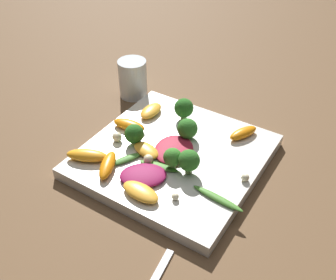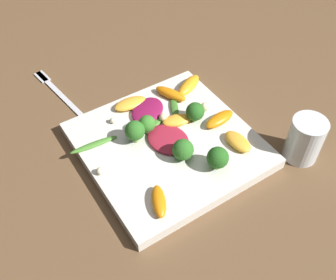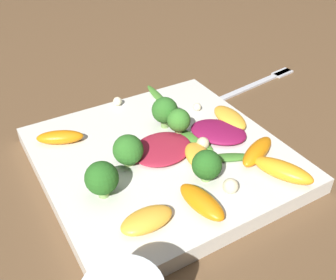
# 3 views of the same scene
# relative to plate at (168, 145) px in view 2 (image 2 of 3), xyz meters

# --- Properties ---
(ground_plane) EXTENTS (2.40, 2.40, 0.00)m
(ground_plane) POSITION_rel_plate_xyz_m (0.00, 0.00, -0.01)
(ground_plane) COLOR brown
(plate) EXTENTS (0.31, 0.31, 0.02)m
(plate) POSITION_rel_plate_xyz_m (0.00, 0.00, 0.00)
(plate) COLOR silver
(plate) RESTS_ON ground_plane
(drinking_glass) EXTENTS (0.06, 0.06, 0.09)m
(drinking_glass) POSITION_rel_plate_xyz_m (0.20, -0.15, 0.03)
(drinking_glass) COLOR white
(drinking_glass) RESTS_ON ground_plane
(fork) EXTENTS (0.04, 0.19, 0.01)m
(fork) POSITION_rel_plate_xyz_m (-0.12, 0.29, -0.01)
(fork) COLOR silver
(fork) RESTS_ON ground_plane
(radicchio_leaf_0) EXTENTS (0.10, 0.09, 0.01)m
(radicchio_leaf_0) POSITION_rel_plate_xyz_m (0.01, 0.09, 0.02)
(radicchio_leaf_0) COLOR maroon
(radicchio_leaf_0) RESTS_ON plate
(radicchio_leaf_1) EXTENTS (0.09, 0.10, 0.01)m
(radicchio_leaf_1) POSITION_rel_plate_xyz_m (-0.00, -0.00, 0.02)
(radicchio_leaf_1) COLOR maroon
(radicchio_leaf_1) RESTS_ON plate
(orange_segment_0) EXTENTS (0.03, 0.06, 0.02)m
(orange_segment_0) POSITION_rel_plate_xyz_m (0.10, -0.08, 0.02)
(orange_segment_0) COLOR #FCAD33
(orange_segment_0) RESTS_ON plate
(orange_segment_1) EXTENTS (0.06, 0.05, 0.01)m
(orange_segment_1) POSITION_rel_plate_xyz_m (0.04, 0.03, 0.02)
(orange_segment_1) COLOR #FCAD33
(orange_segment_1) RESTS_ON plate
(orange_segment_2) EXTENTS (0.08, 0.06, 0.02)m
(orange_segment_2) POSITION_rel_plate_xyz_m (0.12, 0.10, 0.02)
(orange_segment_2) COLOR orange
(orange_segment_2) RESTS_ON plate
(orange_segment_3) EXTENTS (0.07, 0.04, 0.02)m
(orange_segment_3) POSITION_rel_plate_xyz_m (0.11, -0.01, 0.02)
(orange_segment_3) COLOR orange
(orange_segment_3) RESTS_ON plate
(orange_segment_4) EXTENTS (0.05, 0.07, 0.02)m
(orange_segment_4) POSITION_rel_plate_xyz_m (-0.09, -0.11, 0.02)
(orange_segment_4) COLOR orange
(orange_segment_4) RESTS_ON plate
(orange_segment_5) EXTENTS (0.05, 0.07, 0.02)m
(orange_segment_5) POSITION_rel_plate_xyz_m (0.07, 0.10, 0.02)
(orange_segment_5) COLOR orange
(orange_segment_5) RESTS_ON plate
(orange_segment_6) EXTENTS (0.07, 0.04, 0.02)m
(orange_segment_6) POSITION_rel_plate_xyz_m (-0.01, 0.12, 0.02)
(orange_segment_6) COLOR #FCAD33
(orange_segment_6) RESTS_ON plate
(broccoli_floret_0) EXTENTS (0.03, 0.03, 0.04)m
(broccoli_floret_0) POSITION_rel_plate_xyz_m (-0.02, 0.04, 0.04)
(broccoli_floret_0) COLOR #7A9E51
(broccoli_floret_0) RESTS_ON plate
(broccoli_floret_1) EXTENTS (0.04, 0.04, 0.04)m
(broccoli_floret_1) POSITION_rel_plate_xyz_m (0.07, 0.02, 0.03)
(broccoli_floret_1) COLOR #84AD5B
(broccoli_floret_1) RESTS_ON plate
(broccoli_floret_2) EXTENTS (0.04, 0.04, 0.05)m
(broccoli_floret_2) POSITION_rel_plate_xyz_m (-0.05, 0.03, 0.04)
(broccoli_floret_2) COLOR #7A9E51
(broccoli_floret_2) RESTS_ON plate
(broccoli_floret_3) EXTENTS (0.04, 0.04, 0.04)m
(broccoli_floret_3) POSITION_rel_plate_xyz_m (-0.00, -0.05, 0.03)
(broccoli_floret_3) COLOR #7A9E51
(broccoli_floret_3) RESTS_ON plate
(broccoli_floret_4) EXTENTS (0.04, 0.04, 0.05)m
(broccoli_floret_4) POSITION_rel_plate_xyz_m (0.04, -0.10, 0.04)
(broccoli_floret_4) COLOR #84AD5B
(broccoli_floret_4) RESTS_ON plate
(arugula_sprig_0) EXTENTS (0.04, 0.06, 0.01)m
(arugula_sprig_0) POSITION_rel_plate_xyz_m (0.06, 0.07, 0.01)
(arugula_sprig_0) COLOR #3D7528
(arugula_sprig_0) RESTS_ON plate
(arugula_sprig_1) EXTENTS (0.09, 0.02, 0.01)m
(arugula_sprig_1) POSITION_rel_plate_xyz_m (-0.12, 0.06, 0.02)
(arugula_sprig_1) COLOR #47842D
(arugula_sprig_1) RESTS_ON plate
(arugula_sprig_2) EXTENTS (0.07, 0.03, 0.01)m
(arugula_sprig_2) POSITION_rel_plate_xyz_m (0.00, 0.05, 0.01)
(arugula_sprig_2) COLOR #47842D
(arugula_sprig_2) RESTS_ON plate
(macadamia_nut_0) EXTENTS (0.02, 0.02, 0.02)m
(macadamia_nut_0) POSITION_rel_plate_xyz_m (0.02, 0.05, 0.02)
(macadamia_nut_0) COLOR beige
(macadamia_nut_0) RESTS_ON plate
(macadamia_nut_1) EXTENTS (0.01, 0.01, 0.01)m
(macadamia_nut_1) POSITION_rel_plate_xyz_m (-0.14, -0.00, 0.02)
(macadamia_nut_1) COLOR beige
(macadamia_nut_1) RESTS_ON plate
(macadamia_nut_2) EXTENTS (0.02, 0.02, 0.02)m
(macadamia_nut_2) POSITION_rel_plate_xyz_m (0.11, 0.03, 0.02)
(macadamia_nut_2) COLOR beige
(macadamia_nut_2) RESTS_ON plate
(macadamia_nut_3) EXTENTS (0.01, 0.01, 0.01)m
(macadamia_nut_3) POSITION_rel_plate_xyz_m (-0.06, 0.10, 0.02)
(macadamia_nut_3) COLOR beige
(macadamia_nut_3) RESTS_ON plate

